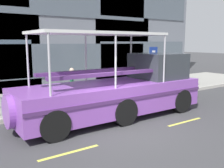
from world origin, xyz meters
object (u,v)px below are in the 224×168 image
object	(u,v)px
parking_sign	(153,61)
pedestrian_mid_left	(72,81)
pedestrian_near_bow	(132,75)
duck_tour_boat	(123,90)

from	to	relation	value
parking_sign	pedestrian_mid_left	distance (m)	5.02
parking_sign	pedestrian_near_bow	world-z (taller)	parking_sign
duck_tour_boat	pedestrian_mid_left	size ratio (longest dim) A/B	5.96
duck_tour_boat	pedestrian_near_bow	xyz separation A→B (m)	(3.04, 3.15, 0.05)
parking_sign	duck_tour_boat	bearing A→B (deg)	-148.20
duck_tour_boat	pedestrian_near_bow	size ratio (longest dim) A/B	6.12
duck_tour_boat	parking_sign	bearing A→B (deg)	31.80
pedestrian_near_bow	pedestrian_mid_left	xyz separation A→B (m)	(-3.96, -0.27, 0.03)
pedestrian_near_bow	pedestrian_mid_left	distance (m)	3.97
duck_tour_boat	pedestrian_near_bow	world-z (taller)	duck_tour_boat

